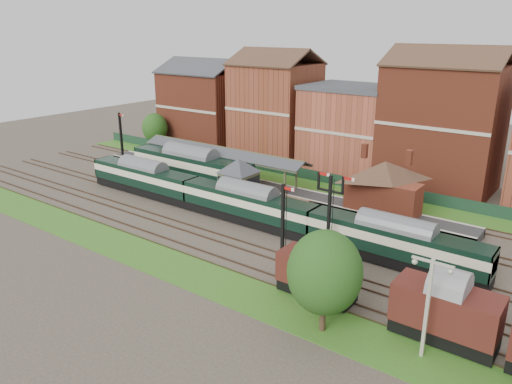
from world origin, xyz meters
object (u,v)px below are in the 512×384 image
Objects in this scene: dmu_train at (247,204)px; platform_railcar at (191,166)px; signal_box at (239,182)px; semaphore_bracket at (329,212)px; goods_van_a at (317,272)px.

platform_railcar is at bearing 155.94° from dmu_train.
signal_box is 0.73× the size of semaphore_bracket.
semaphore_bracket is at bearing -12.51° from dmu_train.
semaphore_bracket reaches higher than goods_van_a.
signal_box reaches higher than goods_van_a.
semaphore_bracket is at bearing 111.84° from goods_van_a.
signal_box is 0.12× the size of dmu_train.
signal_box is at bearing -16.76° from platform_railcar.
signal_box is at bearing 139.22° from dmu_train.
platform_railcar is (-10.79, 3.25, -0.60)m from signal_box.
dmu_train is (-11.27, 2.50, -2.38)m from semaphore_bracket.
dmu_train is at bearing 167.49° from semaphore_bracket.
signal_box is 11.29m from platform_railcar.
signal_box is 16.16m from semaphore_bracket.
goods_van_a is at bearing -34.77° from signal_box.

